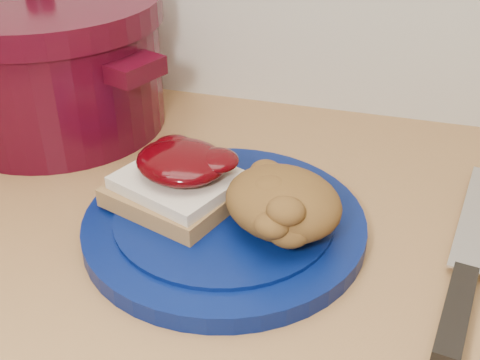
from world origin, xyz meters
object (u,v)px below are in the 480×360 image
(chef_knife, at_px, (463,283))
(dutch_oven, at_px, (51,62))
(plate, at_px, (225,224))
(butter_knife, at_px, (463,266))
(pepper_grinder, at_px, (1,72))

(chef_knife, distance_m, dutch_oven, 0.54)
(plate, distance_m, butter_knife, 0.22)
(plate, bearing_deg, dutch_oven, 148.74)
(butter_knife, bearing_deg, pepper_grinder, 81.82)
(chef_knife, relative_size, butter_knife, 1.63)
(butter_knife, distance_m, pepper_grinder, 0.61)
(plate, bearing_deg, pepper_grinder, 154.59)
(chef_knife, relative_size, pepper_grinder, 2.50)
(chef_knife, bearing_deg, dutch_oven, 78.03)
(pepper_grinder, bearing_deg, dutch_oven, -0.00)
(plate, xyz_separation_m, chef_knife, (0.22, -0.02, -0.00))
(dutch_oven, relative_size, pepper_grinder, 3.05)
(plate, distance_m, dutch_oven, 0.34)
(pepper_grinder, bearing_deg, butter_knife, -15.74)
(plate, xyz_separation_m, butter_knife, (0.22, 0.01, -0.01))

